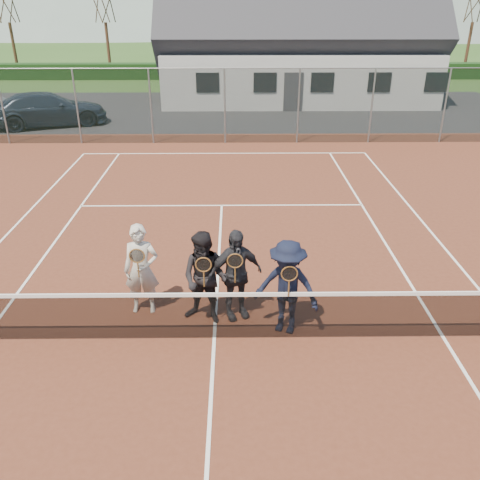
{
  "coord_description": "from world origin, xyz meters",
  "views": [
    {
      "loc": [
        0.37,
        -7.44,
        5.55
      ],
      "look_at": [
        0.48,
        1.5,
        1.25
      ],
      "focal_mm": 38.0,
      "sensor_mm": 36.0,
      "label": 1
    }
  ],
  "objects_px": {
    "tennis_net": "(214,314)",
    "player_b": "(205,278)",
    "car_c": "(48,109)",
    "clubhouse": "(297,27)",
    "player_a": "(141,269)",
    "player_d": "(287,287)",
    "player_c": "(235,275)"
  },
  "relations": [
    {
      "from": "tennis_net",
      "to": "player_b",
      "type": "xyz_separation_m",
      "value": [
        -0.17,
        0.58,
        0.38
      ]
    },
    {
      "from": "clubhouse",
      "to": "player_d",
      "type": "xyz_separation_m",
      "value": [
        -2.71,
        -23.75,
        -3.07
      ]
    },
    {
      "from": "car_c",
      "to": "clubhouse",
      "type": "xyz_separation_m",
      "value": [
        12.38,
        7.18,
        3.22
      ]
    },
    {
      "from": "tennis_net",
      "to": "player_b",
      "type": "bearing_deg",
      "value": 106.35
    },
    {
      "from": "tennis_net",
      "to": "car_c",
      "type": "bearing_deg",
      "value": 116.48
    },
    {
      "from": "car_c",
      "to": "player_a",
      "type": "bearing_deg",
      "value": -176.05
    },
    {
      "from": "car_c",
      "to": "player_d",
      "type": "xyz_separation_m",
      "value": [
        9.67,
        -16.58,
        0.15
      ]
    },
    {
      "from": "player_a",
      "to": "player_b",
      "type": "relative_size",
      "value": 1.0
    },
    {
      "from": "car_c",
      "to": "player_a",
      "type": "relative_size",
      "value": 2.94
    },
    {
      "from": "tennis_net",
      "to": "player_d",
      "type": "height_order",
      "value": "player_d"
    },
    {
      "from": "car_c",
      "to": "player_b",
      "type": "distance_m",
      "value": 18.2
    },
    {
      "from": "tennis_net",
      "to": "clubhouse",
      "type": "relative_size",
      "value": 0.75
    },
    {
      "from": "player_b",
      "to": "player_c",
      "type": "xyz_separation_m",
      "value": [
        0.55,
        0.14,
        0.0
      ]
    },
    {
      "from": "player_c",
      "to": "tennis_net",
      "type": "bearing_deg",
      "value": -117.93
    },
    {
      "from": "clubhouse",
      "to": "player_b",
      "type": "bearing_deg",
      "value": -100.1
    },
    {
      "from": "car_c",
      "to": "player_d",
      "type": "relative_size",
      "value": 2.94
    },
    {
      "from": "car_c",
      "to": "player_d",
      "type": "bearing_deg",
      "value": -169.56
    },
    {
      "from": "clubhouse",
      "to": "player_c",
      "type": "height_order",
      "value": "clubhouse"
    },
    {
      "from": "car_c",
      "to": "tennis_net",
      "type": "relative_size",
      "value": 0.45
    },
    {
      "from": "player_d",
      "to": "tennis_net",
      "type": "bearing_deg",
      "value": -169.32
    },
    {
      "from": "tennis_net",
      "to": "player_a",
      "type": "xyz_separation_m",
      "value": [
        -1.38,
        0.92,
        0.38
      ]
    },
    {
      "from": "tennis_net",
      "to": "player_a",
      "type": "bearing_deg",
      "value": 146.2
    },
    {
      "from": "player_b",
      "to": "player_d",
      "type": "height_order",
      "value": "same"
    },
    {
      "from": "player_a",
      "to": "player_b",
      "type": "bearing_deg",
      "value": -15.94
    },
    {
      "from": "car_c",
      "to": "player_d",
      "type": "distance_m",
      "value": 19.19
    },
    {
      "from": "clubhouse",
      "to": "player_b",
      "type": "distance_m",
      "value": 23.98
    },
    {
      "from": "player_b",
      "to": "clubhouse",
      "type": "bearing_deg",
      "value": 79.9
    },
    {
      "from": "player_a",
      "to": "player_b",
      "type": "xyz_separation_m",
      "value": [
        1.21,
        -0.35,
        -0.0
      ]
    },
    {
      "from": "player_b",
      "to": "player_c",
      "type": "height_order",
      "value": "same"
    },
    {
      "from": "player_b",
      "to": "player_a",
      "type": "bearing_deg",
      "value": 164.06
    },
    {
      "from": "tennis_net",
      "to": "player_d",
      "type": "xyz_separation_m",
      "value": [
        1.29,
        0.24,
        0.38
      ]
    },
    {
      "from": "clubhouse",
      "to": "player_a",
      "type": "xyz_separation_m",
      "value": [
        -5.38,
        -23.07,
        -3.07
      ]
    }
  ]
}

